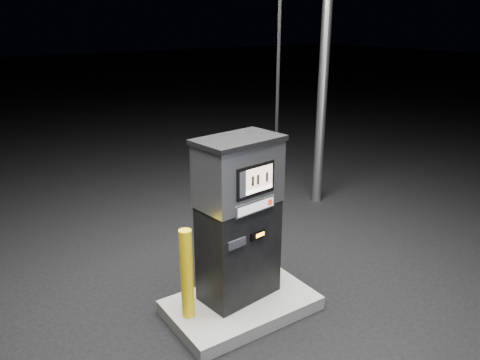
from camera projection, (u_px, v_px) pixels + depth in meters
ground at (241, 310)px, 5.25m from camera, size 80.00×80.00×0.00m
pump_island at (241, 305)px, 5.23m from camera, size 1.60×1.00×0.15m
fuel_dispenser at (239, 218)px, 4.99m from camera, size 1.04×0.65×3.78m
bollard_left at (187, 274)px, 4.76m from camera, size 0.14×0.14×0.99m
bollard_right at (272, 244)px, 5.48m from camera, size 0.15×0.15×0.92m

